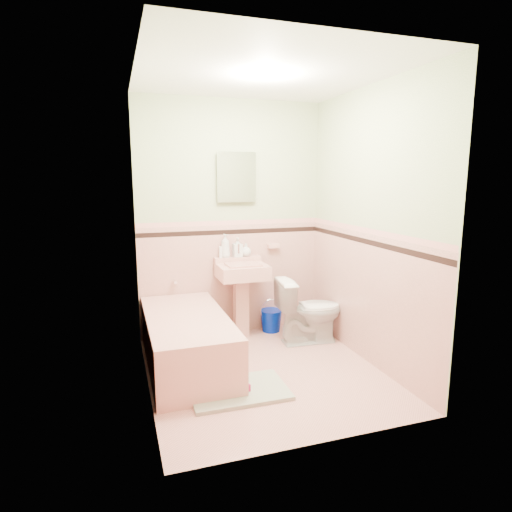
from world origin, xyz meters
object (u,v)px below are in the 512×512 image
object	(u,v)px
toilet	(309,310)
bucket	(271,320)
medicine_cabinet	(236,177)
soap_bottle_right	(246,250)
shoe	(241,389)
soap_bottle_left	(225,246)
soap_bottle_mid	(238,247)
sink	(243,302)
bathtub	(187,343)

from	to	relation	value
toilet	bucket	distance (m)	0.54
medicine_cabinet	bucket	distance (m)	1.62
medicine_cabinet	soap_bottle_right	world-z (taller)	medicine_cabinet
medicine_cabinet	shoe	size ratio (longest dim) A/B	3.06
soap_bottle_left	soap_bottle_mid	xyz separation A→B (m)	(0.14, 0.00, -0.02)
soap_bottle_mid	toilet	size ratio (longest dim) A/B	0.30
sink	shoe	world-z (taller)	sink
sink	bathtub	bearing A→B (deg)	-142.07
bucket	shoe	world-z (taller)	bucket
soap_bottle_left	shoe	xyz separation A→B (m)	(-0.24, -1.39, -0.92)
bathtub	soap_bottle_left	xyz separation A→B (m)	(0.54, 0.71, 0.75)
sink	bucket	size ratio (longest dim) A/B	3.29
soap_bottle_left	toilet	bearing A→B (deg)	-33.44
soap_bottle_mid	soap_bottle_left	bearing A→B (deg)	180.00
soap_bottle_right	sink	bearing A→B (deg)	-117.80
bathtub	toilet	world-z (taller)	toilet
soap_bottle_left	toilet	size ratio (longest dim) A/B	0.37
soap_bottle_right	toilet	xyz separation A→B (m)	(0.53, -0.50, -0.58)
soap_bottle_left	soap_bottle_mid	world-z (taller)	soap_bottle_left
bucket	soap_bottle_right	bearing A→B (deg)	162.79
bathtub	sink	xyz separation A→B (m)	(0.68, 0.53, 0.17)
medicine_cabinet	soap_bottle_mid	xyz separation A→B (m)	(0.00, -0.03, -0.74)
medicine_cabinet	soap_bottle_left	bearing A→B (deg)	-167.58
medicine_cabinet	bathtub	bearing A→B (deg)	-132.58
sink	shoe	bearing A→B (deg)	-107.16
bathtub	shoe	world-z (taller)	bathtub
medicine_cabinet	soap_bottle_mid	distance (m)	0.74
medicine_cabinet	soap_bottle_right	distance (m)	0.78
sink	soap_bottle_right	distance (m)	0.56
soap_bottle_left	bathtub	bearing A→B (deg)	-127.45
toilet	soap_bottle_left	bearing A→B (deg)	60.69
bathtub	soap_bottle_right	world-z (taller)	soap_bottle_right
sink	bucket	world-z (taller)	sink
soap_bottle_right	soap_bottle_left	bearing A→B (deg)	180.00
medicine_cabinet	soap_bottle_right	size ratio (longest dim) A/B	3.15
medicine_cabinet	soap_bottle_left	size ratio (longest dim) A/B	1.77
soap_bottle_mid	toilet	xyz separation A→B (m)	(0.63, -0.50, -0.62)
soap_bottle_mid	bucket	bearing A→B (deg)	-12.86
toilet	soap_bottle_mid	bearing A→B (deg)	55.33
soap_bottle_mid	bucket	world-z (taller)	soap_bottle_mid
bathtub	medicine_cabinet	size ratio (longest dim) A/B	3.38
bathtub	bucket	world-z (taller)	bathtub
soap_bottle_left	shoe	world-z (taller)	soap_bottle_left
toilet	sink	bearing A→B (deg)	66.82
medicine_cabinet	soap_bottle_left	world-z (taller)	medicine_cabinet
sink	shoe	size ratio (longest dim) A/B	5.50
medicine_cabinet	soap_bottle_left	xyz separation A→B (m)	(-0.14, -0.03, -0.72)
bathtub	shoe	xyz separation A→B (m)	(0.31, -0.68, -0.17)
bathtub	sink	size ratio (longest dim) A/B	1.88
sink	medicine_cabinet	bearing A→B (deg)	90.00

